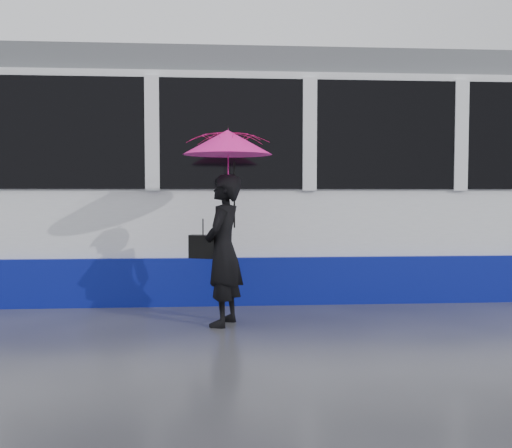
{
  "coord_description": "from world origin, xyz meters",
  "views": [
    {
      "loc": [
        -0.04,
        -6.02,
        1.43
      ],
      "look_at": [
        0.42,
        0.34,
        1.1
      ],
      "focal_mm": 40.0,
      "sensor_mm": 36.0,
      "label": 1
    }
  ],
  "objects": [
    {
      "name": "rails",
      "position": [
        0.0,
        2.5,
        0.01
      ],
      "size": [
        34.0,
        1.51,
        0.02
      ],
      "color": "#3F3D38",
      "rests_on": "ground"
    },
    {
      "name": "umbrella",
      "position": [
        0.1,
        0.18,
        1.81
      ],
      "size": [
        1.24,
        1.24,
        1.11
      ],
      "rotation": [
        0.0,
        0.0,
        -0.34
      ],
      "color": "#EC1384",
      "rests_on": "ground"
    },
    {
      "name": "handbag",
      "position": [
        -0.17,
        0.2,
        0.86
      ],
      "size": [
        0.32,
        0.22,
        0.44
      ],
      "rotation": [
        0.0,
        0.0,
        -0.34
      ],
      "color": "black",
      "rests_on": "ground"
    },
    {
      "name": "woman",
      "position": [
        0.05,
        0.18,
        0.82
      ],
      "size": [
        0.57,
        0.7,
        1.65
      ],
      "primitive_type": "imported",
      "rotation": [
        0.0,
        0.0,
        -1.91
      ],
      "color": "black",
      "rests_on": "ground"
    },
    {
      "name": "tram",
      "position": [
        -2.33,
        2.5,
        1.64
      ],
      "size": [
        26.0,
        2.56,
        3.35
      ],
      "color": "white",
      "rests_on": "ground"
    },
    {
      "name": "ground",
      "position": [
        0.0,
        0.0,
        0.0
      ],
      "size": [
        90.0,
        90.0,
        0.0
      ],
      "primitive_type": "plane",
      "color": "#2A2A2E",
      "rests_on": "ground"
    }
  ]
}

